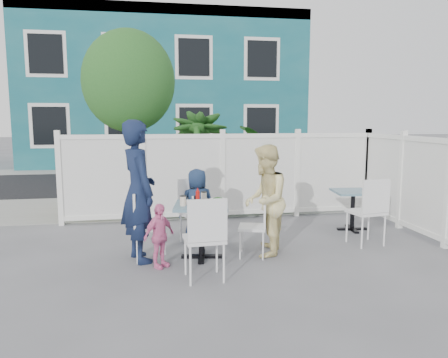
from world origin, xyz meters
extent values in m
plane|color=slate|center=(0.00, 0.00, 0.00)|extent=(80.00, 80.00, 0.00)
cube|color=gray|center=(0.00, 3.80, 0.01)|extent=(24.00, 2.60, 0.01)
cube|color=black|center=(0.00, 7.50, 0.00)|extent=(24.00, 5.00, 0.01)
cube|color=gray|center=(0.00, 10.60, 0.01)|extent=(24.00, 1.60, 0.01)
cube|color=#145966|center=(-0.50, 14.00, 3.00)|extent=(11.00, 6.00, 6.00)
cube|color=white|center=(-0.50, 11.04, 5.80)|extent=(11.00, 0.08, 0.40)
cube|color=black|center=(-3.00, 11.02, 1.60)|extent=(1.20, 0.04, 1.40)
cube|color=black|center=(1.00, 11.02, 1.60)|extent=(1.20, 0.04, 1.40)
cube|color=black|center=(-3.00, 11.02, 4.10)|extent=(1.20, 0.04, 1.40)
cube|color=black|center=(1.00, 11.02, 4.10)|extent=(1.20, 0.04, 1.40)
cube|color=white|center=(0.10, 2.40, 0.82)|extent=(5.80, 0.04, 1.40)
cube|color=white|center=(0.10, 2.40, 1.56)|extent=(5.86, 0.08, 0.08)
cube|color=white|center=(0.10, 2.40, 0.06)|extent=(5.86, 0.08, 0.12)
cube|color=white|center=(3.00, 0.60, 0.82)|extent=(0.04, 3.60, 1.40)
cube|color=white|center=(3.00, 0.60, 1.56)|extent=(0.08, 3.66, 0.08)
cube|color=white|center=(3.00, 0.60, 0.06)|extent=(0.08, 3.66, 0.12)
cylinder|color=#382316|center=(-1.60, 3.30, 1.20)|extent=(0.12, 0.12, 2.40)
ellipsoid|color=#1E531E|center=(-1.60, 3.30, 2.60)|extent=(1.80, 1.62, 1.98)
cube|color=gold|center=(-2.12, 4.00, 0.70)|extent=(0.79, 0.59, 1.40)
imported|color=#1E531E|center=(-0.20, 3.10, 1.01)|extent=(1.32, 1.32, 2.02)
imported|color=#1E531E|center=(1.24, 3.00, 0.87)|extent=(1.54, 1.72, 1.73)
cube|color=#43657A|center=(-0.57, 0.17, 0.73)|extent=(0.81, 0.81, 0.04)
cylinder|color=black|center=(-0.57, 0.17, 0.36)|extent=(0.08, 0.08, 0.68)
cube|color=black|center=(-0.57, 0.17, 0.02)|extent=(0.56, 0.17, 0.04)
cube|color=black|center=(-0.57, 0.17, 0.02)|extent=(0.17, 0.56, 0.04)
cube|color=#43657A|center=(2.13, 1.20, 0.66)|extent=(0.71, 0.71, 0.04)
cylinder|color=black|center=(2.13, 1.20, 0.33)|extent=(0.07, 0.07, 0.62)
cube|color=black|center=(2.13, 1.20, 0.02)|extent=(0.51, 0.13, 0.04)
cube|color=black|center=(2.13, 1.20, 0.02)|extent=(0.13, 0.51, 0.04)
cube|color=white|center=(-1.25, 0.22, 0.45)|extent=(0.43, 0.45, 0.04)
cube|color=white|center=(-1.44, 0.23, 0.70)|extent=(0.06, 0.42, 0.45)
cylinder|color=white|center=(-1.06, 0.39, 0.23)|extent=(0.02, 0.02, 0.45)
cylinder|color=white|center=(-1.09, 0.03, 0.23)|extent=(0.02, 0.02, 0.45)
cylinder|color=white|center=(-1.40, 0.41, 0.23)|extent=(0.02, 0.02, 0.45)
cylinder|color=white|center=(-1.43, 0.05, 0.23)|extent=(0.02, 0.02, 0.45)
cube|color=white|center=(0.12, 0.13, 0.41)|extent=(0.45, 0.47, 0.04)
cube|color=white|center=(0.29, 0.08, 0.63)|extent=(0.13, 0.37, 0.41)
cylinder|color=white|center=(-0.07, 0.01, 0.20)|extent=(0.02, 0.02, 0.41)
cylinder|color=white|center=(0.02, 0.33, 0.20)|extent=(0.02, 0.02, 0.41)
cylinder|color=white|center=(0.22, -0.07, 0.20)|extent=(0.02, 0.02, 0.41)
cylinder|color=white|center=(0.32, 0.24, 0.20)|extent=(0.02, 0.02, 0.41)
cube|color=white|center=(-0.56, 0.84, 0.47)|extent=(0.54, 0.52, 0.04)
cube|color=white|center=(-0.62, 1.04, 0.74)|extent=(0.44, 0.14, 0.47)
cylinder|color=white|center=(-0.34, 0.72, 0.24)|extent=(0.03, 0.03, 0.47)
cylinder|color=white|center=(-0.70, 0.62, 0.24)|extent=(0.03, 0.03, 0.47)
cylinder|color=white|center=(-0.43, 1.06, 0.24)|extent=(0.03, 0.03, 0.47)
cylinder|color=white|center=(-0.79, 0.97, 0.24)|extent=(0.03, 0.03, 0.47)
cube|color=white|center=(-0.64, -0.61, 0.49)|extent=(0.48, 0.46, 0.04)
cube|color=white|center=(-0.62, -0.82, 0.76)|extent=(0.45, 0.06, 0.49)
cylinder|color=white|center=(-0.84, -0.44, 0.24)|extent=(0.03, 0.03, 0.49)
cylinder|color=white|center=(-0.46, -0.42, 0.24)|extent=(0.03, 0.03, 0.49)
cylinder|color=white|center=(-0.82, -0.81, 0.24)|extent=(0.03, 0.03, 0.49)
cylinder|color=white|center=(-0.43, -0.78, 0.24)|extent=(0.03, 0.03, 0.49)
cube|color=white|center=(1.94, 0.39, 0.49)|extent=(0.53, 0.51, 0.04)
cube|color=white|center=(1.97, 0.18, 0.77)|extent=(0.46, 0.11, 0.49)
cylinder|color=white|center=(1.71, 0.54, 0.25)|extent=(0.03, 0.03, 0.49)
cylinder|color=white|center=(2.10, 0.61, 0.25)|extent=(0.03, 0.03, 0.49)
cylinder|color=white|center=(1.77, 0.17, 0.25)|extent=(0.03, 0.03, 0.49)
cylinder|color=white|center=(2.16, 0.24, 0.25)|extent=(0.03, 0.03, 0.49)
imported|color=#131E3C|center=(-1.40, 0.23, 0.94)|extent=(0.65, 0.79, 1.87)
imported|color=#ECCD4A|center=(0.31, 0.17, 0.77)|extent=(0.80, 0.90, 1.54)
imported|color=#1B2D4E|center=(-0.53, 1.00, 0.56)|extent=(0.61, 0.46, 1.13)
imported|color=pink|center=(-1.15, -0.12, 0.41)|extent=(0.50, 0.47, 0.83)
cylinder|color=white|center=(-0.61, 0.02, 0.75)|extent=(0.23, 0.23, 0.01)
cylinder|color=white|center=(-0.72, 0.27, 0.75)|extent=(0.24, 0.24, 0.02)
imported|color=white|center=(-0.34, 0.18, 0.77)|extent=(0.23, 0.23, 0.06)
cylinder|color=beige|center=(-0.82, 0.11, 0.81)|extent=(0.08, 0.08, 0.13)
cylinder|color=beige|center=(-0.51, 0.41, 0.80)|extent=(0.08, 0.08, 0.12)
cylinder|color=#B6110D|center=(-0.62, 0.21, 0.83)|extent=(0.05, 0.05, 0.17)
cylinder|color=white|center=(-0.66, 0.42, 0.78)|extent=(0.03, 0.03, 0.07)
cylinder|color=black|center=(-0.62, 0.42, 0.78)|extent=(0.03, 0.03, 0.08)
camera|label=1|loc=(-1.26, -5.54, 1.90)|focal=35.00mm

